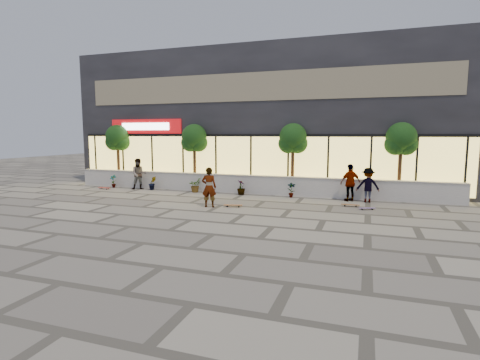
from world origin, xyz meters
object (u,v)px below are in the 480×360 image
(tree_midwest, at_px, (194,140))
(skater_right_near, at_px, (350,183))
(tree_west, at_px, (118,139))
(skater_right_far, at_px, (368,185))
(skateboard_left, at_px, (104,188))
(skateboard_right_near, at_px, (350,205))
(tree_mideast, at_px, (293,140))
(skateboard_right_far, at_px, (367,208))
(skater_center, at_px, (209,187))
(skater_left, at_px, (139,174))
(skateboard_center, at_px, (233,205))
(tree_east, at_px, (401,141))

(tree_midwest, xyz_separation_m, skater_right_near, (9.17, -1.40, -2.05))
(tree_west, bearing_deg, tree_midwest, 0.00)
(skater_right_far, bearing_deg, skateboard_left, -5.16)
(skateboard_right_near, bearing_deg, skater_right_far, 64.90)
(tree_mideast, relative_size, skateboard_right_far, 5.21)
(tree_west, distance_m, skater_center, 10.21)
(skater_right_far, xyz_separation_m, skateboard_left, (-15.11, -0.59, -0.76))
(skateboard_right_far, bearing_deg, skater_left, 149.00)
(tree_midwest, distance_m, tree_mideast, 6.00)
(tree_west, xyz_separation_m, skateboard_right_near, (14.77, -2.84, -2.90))
(tree_west, bearing_deg, skater_left, -29.43)
(skateboard_left, distance_m, skateboard_right_near, 14.40)
(tree_mideast, bearing_deg, skateboard_center, -111.24)
(skater_right_far, bearing_deg, tree_mideast, -26.69)
(skater_center, distance_m, skater_left, 7.15)
(skateboard_right_far, bearing_deg, tree_midwest, 138.99)
(skateboard_center, relative_size, skateboard_right_far, 1.19)
(skateboard_center, xyz_separation_m, skateboard_right_near, (5.09, 1.85, -0.00))
(tree_mideast, height_order, skateboard_left, tree_mideast)
(skater_right_near, distance_m, skateboard_center, 6.04)
(tree_midwest, xyz_separation_m, tree_east, (11.50, 0.00, 0.00))
(skater_center, bearing_deg, tree_mideast, -130.92)
(skateboard_center, bearing_deg, skateboard_left, 150.95)
(skateboard_left, bearing_deg, skateboard_right_near, 1.22)
(skater_left, height_order, skater_right_far, skater_left)
(tree_midwest, relative_size, skater_right_far, 2.32)
(skater_right_near, distance_m, skateboard_right_far, 2.30)
(tree_midwest, height_order, skater_right_near, tree_midwest)
(skateboard_center, bearing_deg, tree_midwest, 118.85)
(skater_right_far, height_order, skateboard_right_far, skater_right_far)
(skater_center, bearing_deg, skater_right_near, -160.25)
(tree_east, distance_m, skateboard_right_far, 4.70)
(skater_right_near, bearing_deg, skateboard_right_far, 78.16)
(skater_center, distance_m, skateboard_right_far, 7.11)
(tree_midwest, relative_size, skateboard_left, 4.62)
(skater_right_near, xyz_separation_m, skateboard_right_far, (0.83, -1.97, -0.86))
(skateboard_right_near, bearing_deg, skater_left, 175.21)
(tree_mideast, height_order, skateboard_right_far, tree_mideast)
(skater_right_far, relative_size, skateboard_right_near, 2.04)
(skater_center, height_order, skater_left, skater_left)
(skateboard_center, xyz_separation_m, skateboard_left, (-9.29, 2.70, -0.00))
(skater_right_far, xyz_separation_m, skateboard_right_far, (-0.00, -1.97, -0.77))
(skater_left, relative_size, skater_right_far, 1.11)
(tree_mideast, bearing_deg, skater_center, -119.60)
(tree_west, relative_size, skater_left, 2.09)
(tree_midwest, bearing_deg, tree_mideast, 0.00)
(tree_west, height_order, skater_center, tree_west)
(skater_right_near, height_order, skateboard_left, skater_right_near)
(skater_left, distance_m, skateboard_right_far, 13.19)
(tree_midwest, relative_size, tree_mideast, 1.00)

